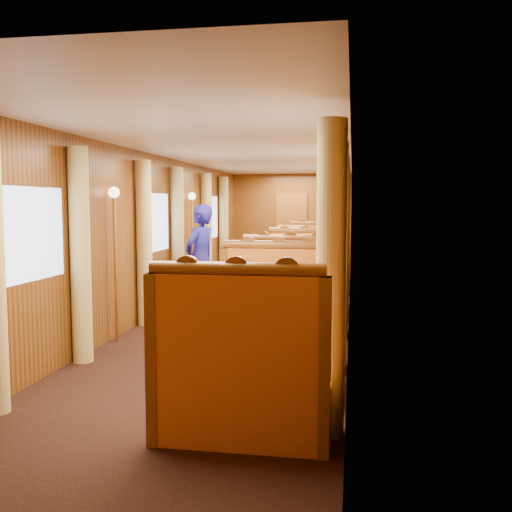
% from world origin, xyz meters
% --- Properties ---
extents(floor, '(3.00, 12.00, 0.01)m').
position_xyz_m(floor, '(0.00, 0.00, 0.00)').
color(floor, black).
rests_on(floor, ground).
extents(ceiling, '(3.00, 12.00, 0.01)m').
position_xyz_m(ceiling, '(0.00, 0.00, 2.50)').
color(ceiling, silver).
rests_on(ceiling, wall_left).
extents(wall_far, '(3.00, 0.01, 2.50)m').
position_xyz_m(wall_far, '(0.00, 6.00, 1.25)').
color(wall_far, brown).
rests_on(wall_far, floor).
extents(wall_near, '(3.00, 0.01, 2.50)m').
position_xyz_m(wall_near, '(0.00, -6.00, 1.25)').
color(wall_near, brown).
rests_on(wall_near, floor).
extents(wall_left, '(0.01, 12.00, 2.50)m').
position_xyz_m(wall_left, '(-1.50, 0.00, 1.25)').
color(wall_left, brown).
rests_on(wall_left, floor).
extents(wall_right, '(0.01, 12.00, 2.50)m').
position_xyz_m(wall_right, '(1.50, 0.00, 1.25)').
color(wall_right, brown).
rests_on(wall_right, floor).
extents(doorway_far, '(0.80, 0.04, 2.00)m').
position_xyz_m(doorway_far, '(0.00, 5.97, 1.00)').
color(doorway_far, brown).
rests_on(doorway_far, floor).
extents(table_near, '(1.05, 0.72, 0.75)m').
position_xyz_m(table_near, '(0.75, -3.50, 0.38)').
color(table_near, white).
rests_on(table_near, floor).
extents(banquette_near_fwd, '(1.30, 0.55, 1.34)m').
position_xyz_m(banquette_near_fwd, '(0.75, -4.51, 0.42)').
color(banquette_near_fwd, '#AF3E13').
rests_on(banquette_near_fwd, floor).
extents(banquette_near_aft, '(1.30, 0.55, 1.34)m').
position_xyz_m(banquette_near_aft, '(0.75, -2.49, 0.42)').
color(banquette_near_aft, '#AF3E13').
rests_on(banquette_near_aft, floor).
extents(table_mid, '(1.05, 0.72, 0.75)m').
position_xyz_m(table_mid, '(0.75, 0.00, 0.38)').
color(table_mid, white).
rests_on(table_mid, floor).
extents(banquette_mid_fwd, '(1.30, 0.55, 1.34)m').
position_xyz_m(banquette_mid_fwd, '(0.75, -1.01, 0.42)').
color(banquette_mid_fwd, '#AF3E13').
rests_on(banquette_mid_fwd, floor).
extents(banquette_mid_aft, '(1.30, 0.55, 1.34)m').
position_xyz_m(banquette_mid_aft, '(0.75, 1.01, 0.42)').
color(banquette_mid_aft, '#AF3E13').
rests_on(banquette_mid_aft, floor).
extents(table_far, '(1.05, 0.72, 0.75)m').
position_xyz_m(table_far, '(0.75, 3.50, 0.38)').
color(table_far, white).
rests_on(table_far, floor).
extents(banquette_far_fwd, '(1.30, 0.55, 1.34)m').
position_xyz_m(banquette_far_fwd, '(0.75, 2.49, 0.42)').
color(banquette_far_fwd, '#AF3E13').
rests_on(banquette_far_fwd, floor).
extents(banquette_far_aft, '(1.30, 0.55, 1.34)m').
position_xyz_m(banquette_far_aft, '(0.75, 4.51, 0.42)').
color(banquette_far_aft, '#AF3E13').
rests_on(banquette_far_aft, floor).
extents(tea_tray, '(0.39, 0.32, 0.01)m').
position_xyz_m(tea_tray, '(0.62, -3.54, 0.76)').
color(tea_tray, silver).
rests_on(tea_tray, table_near).
extents(teapot_left, '(0.22, 0.18, 0.15)m').
position_xyz_m(teapot_left, '(0.58, -3.63, 0.83)').
color(teapot_left, silver).
rests_on(teapot_left, tea_tray).
extents(teapot_right, '(0.16, 0.13, 0.13)m').
position_xyz_m(teapot_right, '(0.76, -3.61, 0.81)').
color(teapot_right, silver).
rests_on(teapot_right, tea_tray).
extents(teapot_back, '(0.19, 0.15, 0.14)m').
position_xyz_m(teapot_back, '(0.63, -3.44, 0.82)').
color(teapot_back, silver).
rests_on(teapot_back, tea_tray).
extents(fruit_plate, '(0.21, 0.21, 0.05)m').
position_xyz_m(fruit_plate, '(1.07, -3.62, 0.77)').
color(fruit_plate, white).
rests_on(fruit_plate, table_near).
extents(cup_inboard, '(0.08, 0.08, 0.26)m').
position_xyz_m(cup_inboard, '(0.33, -3.40, 0.86)').
color(cup_inboard, white).
rests_on(cup_inboard, table_near).
extents(cup_outboard, '(0.08, 0.08, 0.26)m').
position_xyz_m(cup_outboard, '(0.47, -3.32, 0.86)').
color(cup_outboard, white).
rests_on(cup_outboard, table_near).
extents(rose_vase_mid, '(0.06, 0.06, 0.36)m').
position_xyz_m(rose_vase_mid, '(0.73, -0.03, 0.93)').
color(rose_vase_mid, silver).
rests_on(rose_vase_mid, table_mid).
extents(rose_vase_far, '(0.06, 0.06, 0.36)m').
position_xyz_m(rose_vase_far, '(0.73, 3.48, 0.93)').
color(rose_vase_far, silver).
rests_on(rose_vase_far, table_far).
extents(window_left_near, '(0.01, 1.20, 0.90)m').
position_xyz_m(window_left_near, '(-1.49, -3.50, 1.45)').
color(window_left_near, '#97ADCD').
rests_on(window_left_near, wall_left).
extents(curtain_left_near_b, '(0.22, 0.22, 2.35)m').
position_xyz_m(curtain_left_near_b, '(-1.38, -2.72, 1.18)').
color(curtain_left_near_b, tan).
rests_on(curtain_left_near_b, floor).
extents(window_right_near, '(0.01, 1.20, 0.90)m').
position_xyz_m(window_right_near, '(1.49, -3.50, 1.45)').
color(window_right_near, '#97ADCD').
rests_on(window_right_near, wall_right).
extents(curtain_right_near_a, '(0.22, 0.22, 2.35)m').
position_xyz_m(curtain_right_near_a, '(1.38, -4.28, 1.18)').
color(curtain_right_near_a, tan).
rests_on(curtain_right_near_a, floor).
extents(curtain_right_near_b, '(0.22, 0.22, 2.35)m').
position_xyz_m(curtain_right_near_b, '(1.38, -2.72, 1.18)').
color(curtain_right_near_b, tan).
rests_on(curtain_right_near_b, floor).
extents(window_left_mid, '(0.01, 1.20, 0.90)m').
position_xyz_m(window_left_mid, '(-1.49, 0.00, 1.45)').
color(window_left_mid, '#97ADCD').
rests_on(window_left_mid, wall_left).
extents(curtain_left_mid_a, '(0.22, 0.22, 2.35)m').
position_xyz_m(curtain_left_mid_a, '(-1.38, -0.78, 1.18)').
color(curtain_left_mid_a, tan).
rests_on(curtain_left_mid_a, floor).
extents(curtain_left_mid_b, '(0.22, 0.22, 2.35)m').
position_xyz_m(curtain_left_mid_b, '(-1.38, 0.78, 1.18)').
color(curtain_left_mid_b, tan).
rests_on(curtain_left_mid_b, floor).
extents(window_right_mid, '(0.01, 1.20, 0.90)m').
position_xyz_m(window_right_mid, '(1.49, 0.00, 1.45)').
color(window_right_mid, '#97ADCD').
rests_on(window_right_mid, wall_right).
extents(curtain_right_mid_a, '(0.22, 0.22, 2.35)m').
position_xyz_m(curtain_right_mid_a, '(1.38, -0.78, 1.18)').
color(curtain_right_mid_a, tan).
rests_on(curtain_right_mid_a, floor).
extents(curtain_right_mid_b, '(0.22, 0.22, 2.35)m').
position_xyz_m(curtain_right_mid_b, '(1.38, 0.78, 1.18)').
color(curtain_right_mid_b, tan).
rests_on(curtain_right_mid_b, floor).
extents(window_left_far, '(0.01, 1.20, 0.90)m').
position_xyz_m(window_left_far, '(-1.49, 3.50, 1.45)').
color(window_left_far, '#97ADCD').
rests_on(window_left_far, wall_left).
extents(curtain_left_far_a, '(0.22, 0.22, 2.35)m').
position_xyz_m(curtain_left_far_a, '(-1.38, 2.72, 1.18)').
color(curtain_left_far_a, tan).
rests_on(curtain_left_far_a, floor).
extents(curtain_left_far_b, '(0.22, 0.22, 2.35)m').
position_xyz_m(curtain_left_far_b, '(-1.38, 4.28, 1.18)').
color(curtain_left_far_b, tan).
rests_on(curtain_left_far_b, floor).
extents(window_right_far, '(0.01, 1.20, 0.90)m').
position_xyz_m(window_right_far, '(1.49, 3.50, 1.45)').
color(window_right_far, '#97ADCD').
rests_on(window_right_far, wall_right).
extents(curtain_right_far_a, '(0.22, 0.22, 2.35)m').
position_xyz_m(curtain_right_far_a, '(1.38, 2.72, 1.18)').
color(curtain_right_far_a, tan).
rests_on(curtain_right_far_a, floor).
extents(curtain_right_far_b, '(0.22, 0.22, 2.35)m').
position_xyz_m(curtain_right_far_b, '(1.38, 4.28, 1.18)').
color(curtain_right_far_b, tan).
rests_on(curtain_right_far_b, floor).
extents(sconce_left_fore, '(0.14, 0.14, 1.95)m').
position_xyz_m(sconce_left_fore, '(-1.40, -1.75, 1.38)').
color(sconce_left_fore, '#BF8C3F').
rests_on(sconce_left_fore, floor).
extents(sconce_right_fore, '(0.14, 0.14, 1.95)m').
position_xyz_m(sconce_right_fore, '(1.40, -1.75, 1.38)').
color(sconce_right_fore, '#BF8C3F').
rests_on(sconce_right_fore, floor).
extents(sconce_left_aft, '(0.14, 0.14, 1.95)m').
position_xyz_m(sconce_left_aft, '(-1.40, 1.75, 1.38)').
color(sconce_left_aft, '#BF8C3F').
rests_on(sconce_left_aft, floor).
extents(sconce_right_aft, '(0.14, 0.14, 1.95)m').
position_xyz_m(sconce_right_aft, '(1.40, 1.75, 1.38)').
color(sconce_right_aft, '#BF8C3F').
rests_on(sconce_right_aft, floor).
extents(steward, '(0.62, 0.74, 1.73)m').
position_xyz_m(steward, '(-0.79, 0.04, 0.87)').
color(steward, navy).
rests_on(steward, floor).
extents(passenger, '(0.40, 0.44, 0.76)m').
position_xyz_m(passenger, '(0.75, 0.78, 0.74)').
color(passenger, beige).
rests_on(passenger, banquette_mid_aft).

